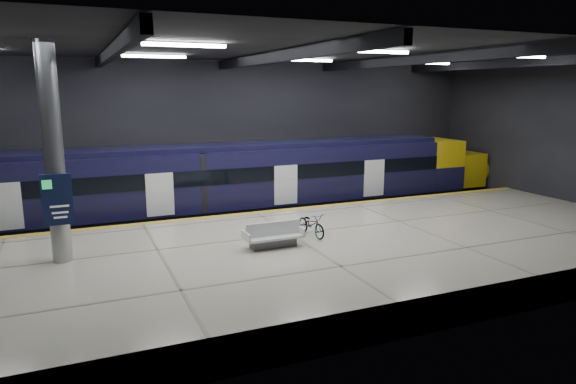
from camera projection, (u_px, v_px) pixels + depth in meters
ground at (280, 254)px, 20.76m from camera, size 30.00×30.00×0.00m
room_shell at (280, 111)px, 19.64m from camera, size 30.10×16.10×8.05m
platform at (307, 259)px, 18.40m from camera, size 30.00×11.00×1.10m
safety_strip at (257, 213)px, 23.03m from camera, size 30.00×0.40×0.01m
rails at (239, 221)px, 25.71m from camera, size 30.00×1.52×0.16m
train at (253, 181)px, 25.61m from camera, size 29.40×2.84×3.79m
bench at (273, 238)px, 17.94m from camera, size 2.08×0.88×0.91m
bicycle at (311, 224)px, 19.31m from camera, size 0.81×1.79×0.91m
pannier_bag at (297, 233)px, 19.13m from camera, size 0.33×0.23×0.35m
info_column at (54, 157)px, 15.88m from camera, size 0.90×0.78×6.90m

